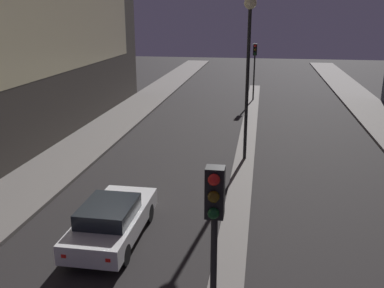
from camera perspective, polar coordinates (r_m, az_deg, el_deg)
median_strip at (r=24.16m, az=7.32°, el=0.25°), size 0.96×38.16×0.12m
traffic_light_near at (r=7.53m, az=2.95°, el=-11.74°), size 0.32×0.42×4.50m
traffic_light_mid at (r=35.19m, az=8.36°, el=11.14°), size 0.32×0.42×4.50m
street_lamp at (r=20.22m, az=7.57°, el=12.74°), size 0.56×0.56×7.59m
car_left_lane at (r=14.05m, az=-10.62°, el=-9.91°), size 1.82×4.42×1.40m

